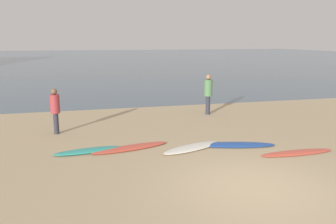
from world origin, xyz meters
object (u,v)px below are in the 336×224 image
Objects in this scene: person_0 at (208,91)px; surfboard_3 at (235,145)px; surfboard_4 at (297,153)px; person_1 at (55,107)px; surfboard_2 at (192,147)px; surfboard_0 at (88,151)px; surfboard_1 at (130,148)px.

surfboard_3 is at bearing -86.20° from person_0.
person_1 is (-6.99, 4.11, 0.93)m from surfboard_4.
person_0 reaches higher than surfboard_3.
surfboard_2 is 3.11m from surfboard_4.
surfboard_0 reaches higher than surfboard_2.
person_1 is (-6.42, -1.76, -0.10)m from person_0.
surfboard_1 is 1.90m from surfboard_2.
surfboard_1 is (1.27, 0.01, -0.01)m from surfboard_0.
person_1 reaches higher than surfboard_4.
person_0 reaches higher than surfboard_2.
surfboard_2 is 0.84× the size of surfboard_3.
person_0 reaches higher than surfboard_0.
person_1 is (-2.29, 2.41, 0.92)m from surfboard_1.
surfboard_0 is at bearing 65.40° from person_1.
person_1 is at bearing 122.49° from surfboard_2.
surfboard_3 is at bearing 140.90° from surfboard_4.
surfboard_4 is 1.45× the size of person_1.
surfboard_1 is 1.05× the size of surfboard_4.
person_0 is (2.30, 4.66, 1.01)m from surfboard_2.
person_0 reaches higher than surfboard_1.
surfboard_2 is at bearing -101.80° from person_0.
person_0 is at bearing 41.42° from surfboard_2.
surfboard_2 is 0.90× the size of surfboard_4.
person_1 is (-1.02, 2.43, 0.91)m from surfboard_0.
surfboard_2 is (3.10, -0.48, -0.00)m from surfboard_0.
person_0 is (4.13, 4.17, 1.02)m from surfboard_1.
surfboard_2 is 1.19× the size of person_0.
person_0 is 1.10× the size of person_1.
surfboard_3 is 1.08× the size of surfboard_4.
person_1 reaches higher than surfboard_0.
surfboard_1 is at bearing -8.29° from surfboard_0.
surfboard_2 reaches higher than surfboard_1.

